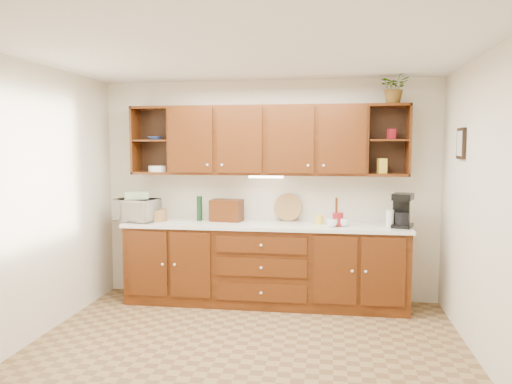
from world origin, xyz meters
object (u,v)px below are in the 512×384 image
(coffee_maker, at_px, (402,211))
(potted_plant, at_px, (395,88))
(bread_box, at_px, (227,210))
(microwave, at_px, (137,210))

(coffee_maker, bearing_deg, potted_plant, 149.36)
(bread_box, xyz_separation_m, potted_plant, (1.89, -0.04, 1.40))
(microwave, bearing_deg, bread_box, 22.99)
(potted_plant, bearing_deg, coffee_maker, -48.78)
(bread_box, distance_m, potted_plant, 2.35)
(microwave, distance_m, coffee_maker, 3.04)
(microwave, height_order, bread_box, microwave)
(microwave, relative_size, coffee_maker, 1.29)
(microwave, xyz_separation_m, bread_box, (1.05, 0.17, -0.01))
(coffee_maker, bearing_deg, microwave, -161.62)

